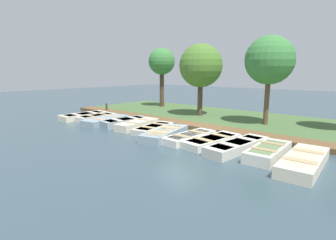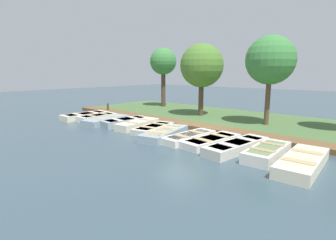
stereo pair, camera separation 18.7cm
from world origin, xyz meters
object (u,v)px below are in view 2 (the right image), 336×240
rowboat_3 (125,122)px  park_tree_center (270,61)px  park_tree_far_left (163,62)px  park_tree_left (202,66)px  rowboat_8 (211,141)px  rowboat_2 (107,120)px  rowboat_6 (164,133)px  rowboat_4 (138,124)px  rowboat_5 (153,128)px  rowboat_10 (267,152)px  rowboat_1 (97,117)px  rowboat_11 (303,162)px  rowboat_9 (237,146)px  mooring_post_near (108,108)px  rowboat_7 (189,137)px  rowboat_0 (85,116)px

rowboat_3 → park_tree_center: bearing=135.9°
park_tree_far_left → park_tree_left: 5.76m
rowboat_8 → park_tree_far_left: bearing=-119.7°
rowboat_2 → rowboat_6: same height
rowboat_4 → park_tree_center: park_tree_center is taller
rowboat_2 → rowboat_5: rowboat_2 is taller
rowboat_10 → park_tree_center: 7.09m
park_tree_far_left → park_tree_left: (1.91, 5.42, -0.42)m
rowboat_1 → rowboat_6: size_ratio=0.78×
rowboat_10 → park_tree_far_left: (-7.70, -12.50, 3.82)m
rowboat_11 → park_tree_left: (-6.11, -8.42, 3.41)m
rowboat_8 → rowboat_9: bearing=91.3°
rowboat_5 → mooring_post_near: mooring_post_near is taller
rowboat_5 → rowboat_2: bearing=-94.9°
rowboat_6 → rowboat_11: (0.03, 6.39, 0.02)m
rowboat_7 → rowboat_9: rowboat_9 is taller
rowboat_0 → rowboat_11: rowboat_11 is taller
rowboat_3 → rowboat_1: bearing=-79.5°
rowboat_3 → rowboat_4: bearing=96.9°
rowboat_5 → mooring_post_near: bearing=-117.9°
rowboat_4 → park_tree_left: (-5.47, 0.65, 3.41)m
rowboat_0 → park_tree_far_left: (-7.76, 0.30, 3.84)m
rowboat_10 → park_tree_left: size_ratio=0.54×
rowboat_2 → rowboat_5: 3.80m
rowboat_7 → rowboat_5: bearing=-93.1°
rowboat_0 → rowboat_5: size_ratio=1.08×
rowboat_1 → rowboat_4: 3.88m
rowboat_6 → rowboat_11: rowboat_11 is taller
rowboat_7 → rowboat_9: size_ratio=0.86×
rowboat_0 → rowboat_4: (-0.38, 5.08, 0.02)m
rowboat_8 → park_tree_left: (-5.63, -4.49, 3.46)m
park_tree_center → rowboat_9: bearing=10.1°
rowboat_0 → park_tree_far_left: 8.66m
rowboat_8 → park_tree_left: 7.99m
rowboat_1 → mooring_post_near: (-2.38, -2.13, 0.21)m
rowboat_10 → park_tree_left: park_tree_left is taller
rowboat_3 → park_tree_center: size_ratio=0.58×
rowboat_11 → park_tree_far_left: 16.44m
rowboat_1 → rowboat_9: bearing=89.4°
mooring_post_near → rowboat_7: bearing=75.9°
rowboat_6 → rowboat_8: (-0.44, 2.46, -0.03)m
rowboat_1 → rowboat_2: (0.24, 1.40, 0.01)m
rowboat_10 → rowboat_1: bearing=-93.1°
rowboat_7 → rowboat_3: bearing=-90.3°
rowboat_8 → rowboat_10: bearing=94.1°
rowboat_0 → rowboat_1: 1.22m
rowboat_1 → rowboat_2: bearing=80.4°
rowboat_2 → rowboat_3: 1.40m
rowboat_3 → park_tree_left: bearing=168.9°
rowboat_5 → rowboat_7: size_ratio=0.98×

